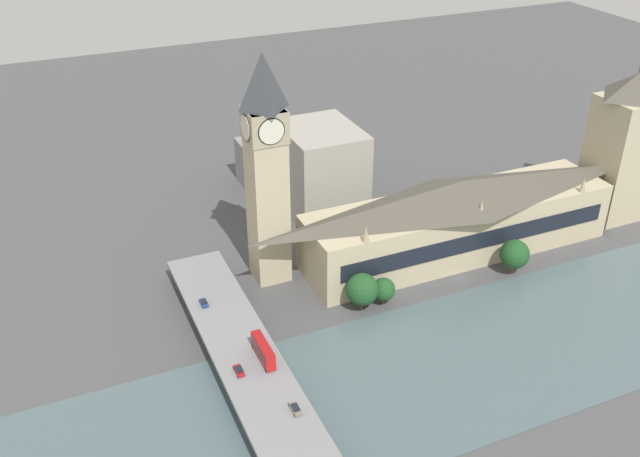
{
  "coord_description": "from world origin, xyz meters",
  "views": [
    {
      "loc": [
        -152.12,
        114.66,
        124.83
      ],
      "look_at": [
        19.35,
        39.33,
        17.34
      ],
      "focal_mm": 40.0,
      "sensor_mm": 36.0,
      "label": 1
    }
  ],
  "objects": [
    {
      "name": "parliament_hall",
      "position": [
        14.93,
        -8.0,
        12.93
      ],
      "size": [
        24.31,
        104.45,
        26.06
      ],
      "color": "#C1B28E",
      "rests_on": "ground_plane"
    },
    {
      "name": "city_block_center",
      "position": [
        60.4,
        21.01,
        15.86
      ],
      "size": [
        31.21,
        25.67,
        31.73
      ],
      "color": "#A39E93",
      "rests_on": "ground_plane"
    },
    {
      "name": "tree_embankment_far",
      "position": [
        -1.67,
        28.21,
        5.15
      ],
      "size": [
        7.04,
        7.04,
        8.68
      ],
      "color": "brown",
      "rests_on": "ground_plane"
    },
    {
      "name": "clock_tower",
      "position": [
        25.91,
        53.46,
        38.19
      ],
      "size": [
        11.65,
        11.65,
        71.37
      ],
      "color": "#C1B28E",
      "rests_on": "ground_plane"
    },
    {
      "name": "car_northbound_lead",
      "position": [
        10.81,
        78.88,
        6.84
      ],
      "size": [
        4.02,
        1.84,
        1.35
      ],
      "color": "navy",
      "rests_on": "road_bridge"
    },
    {
      "name": "car_southbound_lead",
      "position": [
        -20.42,
        78.7,
        6.87
      ],
      "size": [
        4.34,
        1.88,
        1.46
      ],
      "color": "maroon",
      "rests_on": "road_bridge"
    },
    {
      "name": "city_block_west",
      "position": [
        85.96,
        30.95,
        8.77
      ],
      "size": [
        23.91,
        21.42,
        17.55
      ],
      "color": "gray",
      "rests_on": "ground_plane"
    },
    {
      "name": "tree_embankment_near",
      "position": [
        -1.83,
        35.32,
        7.25
      ],
      "size": [
        9.55,
        9.55,
        12.04
      ],
      "color": "brown",
      "rests_on": "ground_plane"
    },
    {
      "name": "tree_embankment_mid",
      "position": [
        -3.67,
        -17.04,
        7.16
      ],
      "size": [
        9.26,
        9.26,
        11.8
      ],
      "color": "brown",
      "rests_on": "ground_plane"
    },
    {
      "name": "road_bridge",
      "position": [
        -33.21,
        75.01,
        4.99
      ],
      "size": [
        140.84,
        16.65,
        6.15
      ],
      "color": "slate",
      "rests_on": "ground_plane"
    },
    {
      "name": "ground_plane",
      "position": [
        0.0,
        0.0,
        0.0
      ],
      "size": [
        600.0,
        600.0,
        0.0
      ],
      "primitive_type": "plane",
      "color": "#4C4C4F"
    },
    {
      "name": "victoria_tower",
      "position": [
        14.98,
        -73.43,
        26.24
      ],
      "size": [
        18.41,
        18.41,
        56.49
      ],
      "color": "#C1B28E",
      "rests_on": "ground_plane"
    },
    {
      "name": "car_northbound_mid",
      "position": [
        -38.1,
        70.86,
        6.83
      ],
      "size": [
        4.63,
        1.78,
        1.35
      ],
      "color": "slate",
      "rests_on": "road_bridge"
    },
    {
      "name": "double_decker_bus_mid",
      "position": [
        -17.82,
        71.31,
        8.91
      ],
      "size": [
        11.78,
        2.6,
        5.02
      ],
      "color": "red",
      "rests_on": "road_bridge"
    },
    {
      "name": "river_water",
      "position": [
        -33.21,
        0.0,
        0.15
      ],
      "size": [
        54.42,
        360.0,
        0.3
      ],
      "primitive_type": "cube",
      "color": "#4C6066",
      "rests_on": "ground_plane"
    }
  ]
}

